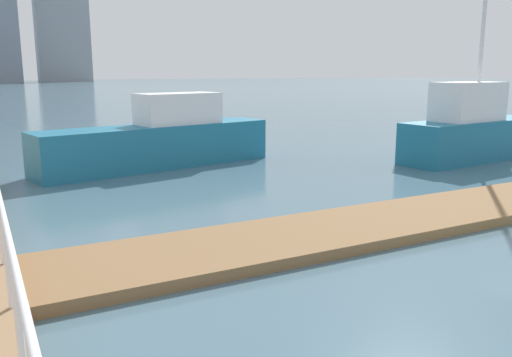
% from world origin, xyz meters
% --- Properties ---
extents(ground_plane, '(300.00, 300.00, 0.00)m').
position_xyz_m(ground_plane, '(0.00, 20.00, 0.00)').
color(ground_plane, '#476675').
extents(floating_dock, '(13.08, 2.00, 0.18)m').
position_xyz_m(floating_dock, '(3.04, 9.31, 0.09)').
color(floating_dock, olive).
rests_on(floating_dock, ground_plane).
extents(boardwalk_railing, '(0.06, 23.25, 1.08)m').
position_xyz_m(boardwalk_railing, '(-3.15, 7.89, 1.22)').
color(boardwalk_railing, white).
rests_on(boardwalk_railing, boardwalk).
extents(moored_boat_1, '(5.79, 2.12, 9.55)m').
position_xyz_m(moored_boat_1, '(10.71, 13.77, 0.98)').
color(moored_boat_1, '#1E6B8C').
rests_on(moored_boat_1, ground_plane).
extents(moored_boat_2, '(7.35, 2.86, 2.17)m').
position_xyz_m(moored_boat_2, '(1.52, 17.27, 0.81)').
color(moored_boat_2, '#1E6B8C').
rests_on(moored_boat_2, ground_plane).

